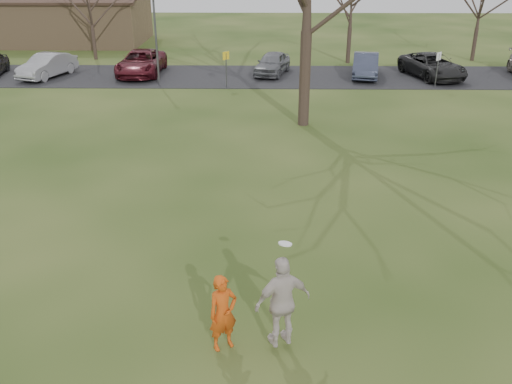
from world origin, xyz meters
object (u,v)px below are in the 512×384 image
at_px(player_defender, 223,313).
at_px(car_5, 366,65).
at_px(lamp_post, 154,15).
at_px(car_6, 432,66).
at_px(catching_play, 283,302).
at_px(building, 23,18).
at_px(car_2, 141,63).
at_px(car_1, 47,66).
at_px(car_4, 272,63).

height_order(player_defender, car_5, player_defender).
bearing_deg(lamp_post, car_6, 7.89).
xyz_separation_m(player_defender, car_5, (7.04, 25.41, -0.10)).
distance_m(catching_play, building, 43.72).
height_order(player_defender, lamp_post, lamp_post).
xyz_separation_m(car_2, building, (-12.41, 12.68, 1.14)).
height_order(player_defender, car_1, player_defender).
relative_size(player_defender, car_2, 0.31).
distance_m(car_6, building, 33.30).
distance_m(car_1, building, 15.15).
bearing_deg(player_defender, car_2, 74.90).
height_order(car_1, catching_play, catching_play).
bearing_deg(car_6, lamp_post, 172.92).
distance_m(player_defender, lamp_post, 23.85).
distance_m(player_defender, car_5, 26.37).
relative_size(car_4, building, 0.20).
distance_m(car_5, building, 29.54).
bearing_deg(player_defender, building, 86.48).
distance_m(car_6, lamp_post, 17.01).
bearing_deg(car_5, car_6, 8.30).
bearing_deg(car_6, car_1, 165.76).
bearing_deg(car_4, player_defender, -77.28).
bearing_deg(car_5, car_4, -176.73).
height_order(car_1, car_6, car_6).
relative_size(player_defender, building, 0.08).
bearing_deg(car_2, car_4, 2.14).
xyz_separation_m(car_4, catching_play, (-0.07, -26.10, 0.43)).
height_order(player_defender, car_2, player_defender).
height_order(catching_play, building, building).
distance_m(car_2, car_6, 18.14).
distance_m(car_5, car_6, 4.10).
height_order(player_defender, building, building).
relative_size(car_1, car_4, 1.06).
bearing_deg(catching_play, car_6, 68.59).
bearing_deg(car_5, car_1, -169.09).
height_order(car_2, car_4, car_2).
height_order(car_2, catching_play, catching_play).
relative_size(building, lamp_post, 3.29).
xyz_separation_m(car_2, car_6, (18.14, -0.53, -0.03)).
xyz_separation_m(player_defender, car_1, (-12.67, 25.00, -0.09)).
xyz_separation_m(car_2, lamp_post, (1.59, -2.82, 3.18)).
xyz_separation_m(car_2, car_5, (14.03, -0.42, -0.04)).
xyz_separation_m(car_1, catching_play, (13.86, -25.04, 0.41)).
bearing_deg(catching_play, lamp_post, 105.99).
height_order(car_5, building, building).
relative_size(car_5, catching_play, 1.89).
distance_m(car_5, lamp_post, 13.08).
bearing_deg(car_6, car_5, 163.60).
bearing_deg(car_4, building, 164.45).
height_order(car_4, car_5, car_5).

